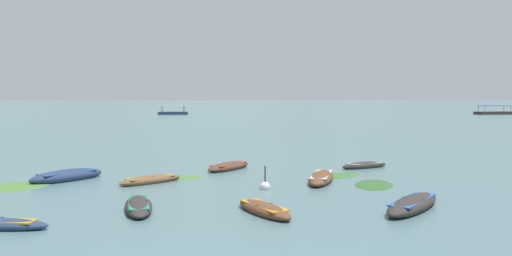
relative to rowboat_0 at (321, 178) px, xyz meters
The scene contains 18 objects.
ground_plane 1484.10m from the rowboat_0, 90.19° to the left, with size 6000.00×6000.00×0.00m, color slate.
mountain_2 2133.31m from the rowboat_0, 96.13° to the left, with size 1330.98×1330.98×423.14m, color slate.
mountain_3 1946.12m from the rowboat_0, 79.22° to the left, with size 712.38×712.38×211.98m, color slate.
rowboat_0 is the anchor object (origin of this frame).
rowboat_1 6.60m from the rowboat_0, 138.06° to the left, with size 3.06×3.85×0.55m.
rowboat_2 8.66m from the rowboat_0, behind, with size 3.16×3.01×0.48m.
rowboat_3 7.73m from the rowboat_0, 114.13° to the right, with size 2.47×3.44×0.49m.
rowboat_4 6.96m from the rowboat_0, 68.39° to the right, with size 3.63×4.30×0.62m.
rowboat_6 10.18m from the rowboat_0, 141.18° to the right, with size 1.87×3.85×0.48m.
rowboat_7 13.16m from the rowboat_0, behind, with size 3.54×4.02×0.71m.
rowboat_8 5.93m from the rowboat_0, 55.32° to the left, with size 3.33×2.22×0.47m.
ferry_0 121.78m from the rowboat_0, 59.69° to the left, with size 10.89×5.55×2.54m.
ferry_1 107.50m from the rowboat_0, 102.56° to the left, with size 7.58×3.20×2.54m.
mooring_buoy 3.62m from the rowboat_0, 144.53° to the right, with size 0.49×0.49×1.24m.
weed_patch_0 15.00m from the rowboat_0, behind, with size 3.30×2.73×0.14m, color #477033.
weed_patch_1 2.69m from the rowboat_0, 25.03° to the right, with size 3.21×1.83×0.14m, color #2D5628.
weed_patch_2 2.01m from the rowboat_0, 57.74° to the left, with size 3.57×1.65×0.14m, color #38662D.
weed_patch_4 7.53m from the rowboat_0, behind, with size 1.60×2.47×0.14m, color #477033.
Camera 1 is at (1.16, -9.27, 4.25)m, focal length 34.86 mm.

